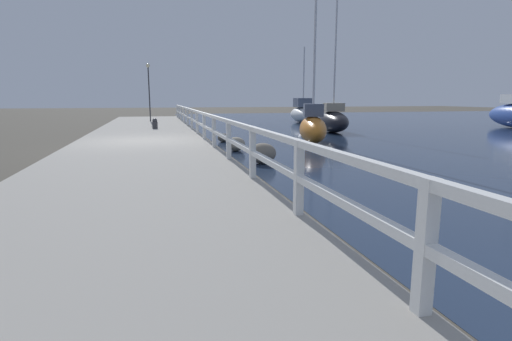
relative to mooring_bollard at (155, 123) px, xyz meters
The scene contains 11 objects.
ground_plane 5.38m from the mooring_bollard, 94.51° to the right, with size 120.00×120.00×0.00m, color #4C473D.
dock_walkway 5.37m from the mooring_bollard, 94.51° to the right, with size 4.28×36.00×0.29m.
railing 5.59m from the mooring_bollard, 73.11° to the right, with size 0.10×32.50×0.90m.
boulder_upstream 9.47m from the mooring_bollard, 73.61° to the right, with size 0.71×0.64×0.53m.
boulder_downstream 6.95m from the mooring_bollard, 69.03° to the right, with size 0.60×0.54×0.45m.
boulder_far_strip 4.53m from the mooring_bollard, 55.65° to the right, with size 0.44×0.40×0.33m.
mooring_bollard is the anchor object (origin of this frame).
dock_lamp 6.52m from the mooring_bollard, 92.25° to the left, with size 0.23×0.23×3.39m.
sailboat_orange 7.55m from the mooring_bollard, 39.95° to the right, with size 1.92×3.41×6.03m.
sailboat_black 8.65m from the mooring_bollard, ahead, with size 2.13×4.09×6.39m.
sailboat_white 12.32m from the mooring_bollard, 35.87° to the left, with size 2.18×4.69×5.06m.
Camera 1 is at (0.41, -13.64, 1.68)m, focal length 28.00 mm.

